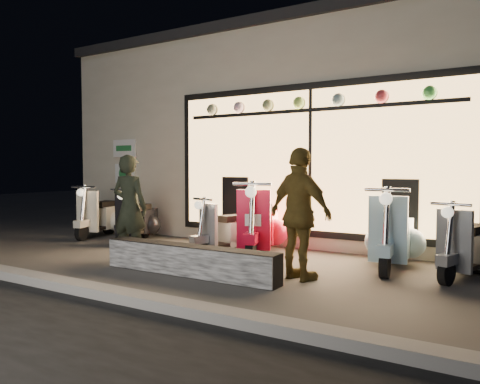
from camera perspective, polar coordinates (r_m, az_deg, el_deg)
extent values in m
plane|color=#383533|center=(6.93, -3.99, -8.88)|extent=(40.00, 40.00, 0.00)
cube|color=slate|center=(5.45, -16.45, -11.64)|extent=(40.00, 0.25, 0.12)
cube|color=beige|center=(11.26, 10.87, 5.87)|extent=(10.00, 6.00, 4.00)
cube|color=black|center=(11.56, 10.98, 16.32)|extent=(10.20, 6.20, 0.20)
cube|color=black|center=(8.14, 8.73, 3.84)|extent=(5.45, 0.06, 2.65)
cube|color=#FFBF6B|center=(8.11, 8.62, 3.84)|extent=(5.20, 0.04, 2.40)
cube|color=black|center=(8.13, 8.56, 9.85)|extent=(4.90, 0.06, 0.06)
cube|color=white|center=(10.63, -13.90, 5.20)|extent=(0.65, 0.04, 0.38)
cube|color=white|center=(10.62, -13.86, 2.23)|extent=(0.55, 0.04, 0.42)
cube|color=black|center=(6.28, -6.21, -8.27)|extent=(2.63, 0.28, 0.40)
cylinder|color=black|center=(7.40, -5.01, -6.94)|extent=(0.18, 0.31, 0.30)
cylinder|color=black|center=(7.95, 0.20, -6.24)|extent=(0.19, 0.32, 0.30)
cube|color=#B3B3B8|center=(7.46, -3.87, -4.17)|extent=(0.41, 0.18, 0.73)
cube|color=#B3B3B8|center=(7.86, -0.29, -4.97)|extent=(0.55, 0.70, 0.41)
cube|color=black|center=(7.77, -0.79, -3.22)|extent=(0.39, 0.55, 0.11)
sphere|color=#FFF2CC|center=(7.31, -5.10, -1.60)|extent=(0.17, 0.17, 0.13)
cylinder|color=black|center=(6.98, 1.34, -7.20)|extent=(0.23, 0.40, 0.38)
cylinder|color=black|center=(8.07, 2.76, -5.81)|extent=(0.26, 0.41, 0.38)
cube|color=red|center=(7.14, 1.68, -3.40)|extent=(0.51, 0.25, 0.92)
cube|color=red|center=(7.93, 2.64, -4.24)|extent=(0.71, 0.90, 0.52)
cube|color=black|center=(7.78, 2.51, -2.04)|extent=(0.51, 0.70, 0.13)
sphere|color=#FFF2CC|center=(6.86, 1.33, 0.01)|extent=(0.22, 0.22, 0.17)
cylinder|color=black|center=(8.81, -14.18, -5.33)|extent=(0.20, 0.34, 0.33)
cylinder|color=black|center=(9.68, -11.62, -4.55)|extent=(0.22, 0.35, 0.33)
cube|color=black|center=(8.94, -13.63, -2.76)|extent=(0.44, 0.21, 0.79)
cube|color=black|center=(9.56, -11.87, -3.42)|extent=(0.60, 0.77, 0.45)
cube|color=black|center=(9.45, -12.13, -1.84)|extent=(0.43, 0.60, 0.12)
sphere|color=#FFF2CC|center=(8.72, -14.27, -0.42)|extent=(0.18, 0.18, 0.15)
cylinder|color=black|center=(9.61, -18.73, -4.68)|extent=(0.19, 0.35, 0.34)
cylinder|color=black|center=(10.44, -15.67, -4.03)|extent=(0.21, 0.36, 0.34)
cube|color=beige|center=(9.74, -18.08, -2.26)|extent=(0.46, 0.19, 0.82)
cube|color=beige|center=(10.33, -15.97, -2.94)|extent=(0.59, 0.79, 0.46)
cube|color=black|center=(10.22, -16.28, -1.43)|extent=(0.42, 0.61, 0.12)
sphere|color=#FFF2CC|center=(9.53, -18.85, -0.05)|extent=(0.18, 0.18, 0.15)
cylinder|color=black|center=(6.35, 17.24, -8.42)|extent=(0.15, 0.38, 0.37)
cylinder|color=black|center=(7.40, 18.43, -6.81)|extent=(0.17, 0.38, 0.37)
cube|color=#91BBCE|center=(6.50, 17.59, -4.38)|extent=(0.50, 0.13, 0.89)
cube|color=#91BBCE|center=(7.26, 18.36, -5.18)|extent=(0.53, 0.80, 0.50)
cube|color=black|center=(7.12, 18.29, -2.88)|extent=(0.36, 0.64, 0.13)
sphere|color=#FFF2CC|center=(6.23, 17.35, -0.78)|extent=(0.18, 0.18, 0.16)
cylinder|color=black|center=(6.24, 23.86, -8.98)|extent=(0.18, 0.33, 0.32)
cylinder|color=black|center=(7.09, 27.02, -7.63)|extent=(0.20, 0.34, 0.32)
cube|color=#56595D|center=(6.35, 24.66, -5.43)|extent=(0.43, 0.19, 0.77)
cube|color=#56595D|center=(6.97, 26.78, -6.16)|extent=(0.57, 0.74, 0.43)
cube|color=black|center=(6.84, 26.54, -4.09)|extent=(0.40, 0.58, 0.11)
sphere|color=#FFF2CC|center=(6.12, 23.97, -2.28)|extent=(0.18, 0.18, 0.14)
imported|color=black|center=(7.41, -13.31, -1.85)|extent=(0.64, 0.46, 1.62)
imported|color=brown|center=(5.95, 7.34, -2.67)|extent=(1.07, 0.72, 1.68)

